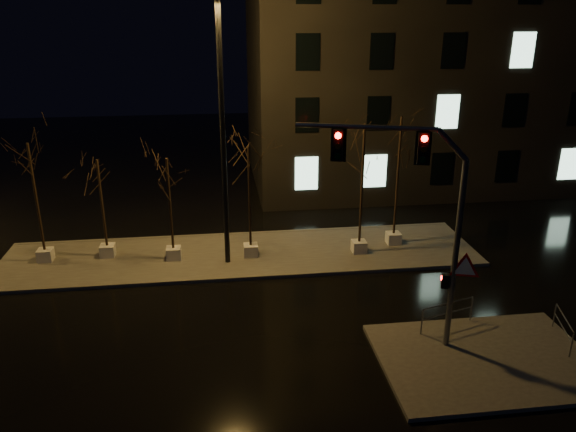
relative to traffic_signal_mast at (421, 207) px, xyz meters
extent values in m
plane|color=black|center=(-5.33, 2.21, -5.04)|extent=(90.00, 90.00, 0.00)
cube|color=#484540|center=(-5.33, 8.21, -4.97)|extent=(22.00, 5.00, 0.15)
cube|color=#484540|center=(2.17, -1.29, -4.97)|extent=(7.00, 5.00, 0.15)
cube|color=black|center=(8.67, 20.21, 2.46)|extent=(25.00, 12.00, 15.00)
cube|color=silver|center=(-14.24, 8.53, -4.62)|extent=(0.65, 0.65, 0.55)
cylinder|color=black|center=(-14.24, 8.53, -1.89)|extent=(0.11, 0.11, 4.90)
cube|color=silver|center=(-11.52, 8.67, -4.62)|extent=(0.65, 0.65, 0.55)
cylinder|color=black|center=(-11.52, 8.67, -2.32)|extent=(0.11, 0.11, 4.05)
cube|color=silver|center=(-8.47, 7.97, -4.62)|extent=(0.65, 0.65, 0.55)
cylinder|color=black|center=(-8.47, 7.97, -2.25)|extent=(0.11, 0.11, 4.18)
cube|color=silver|center=(-4.94, 7.86, -4.62)|extent=(0.65, 0.65, 0.55)
cylinder|color=black|center=(-4.94, 7.86, -2.04)|extent=(0.11, 0.11, 4.60)
cube|color=silver|center=(0.13, 7.63, -4.62)|extent=(0.65, 0.65, 0.55)
cylinder|color=black|center=(0.13, 7.63, -1.57)|extent=(0.11, 0.11, 5.54)
cube|color=silver|center=(2.05, 8.43, -4.62)|extent=(0.65, 0.65, 0.55)
cylinder|color=black|center=(2.05, 8.43, -1.51)|extent=(0.11, 0.11, 5.66)
cylinder|color=#53555B|center=(1.16, -0.35, -1.66)|extent=(0.19, 0.19, 6.47)
cylinder|color=#53555B|center=(-1.77, 0.55, 2.48)|extent=(4.17, 1.40, 0.15)
cube|color=black|center=(-0.08, 0.03, 1.89)|extent=(0.38, 0.32, 0.97)
cube|color=black|center=(-2.55, 0.78, 1.89)|extent=(0.38, 0.32, 0.97)
cube|color=black|center=(0.93, -0.28, -2.52)|extent=(0.28, 0.25, 0.48)
cone|color=red|center=(1.45, -0.50, -1.98)|extent=(1.08, 0.36, 1.12)
sphere|color=#FF0C07|center=(1.16, -0.35, 2.21)|extent=(0.19, 0.19, 0.19)
cylinder|color=black|center=(-6.03, 7.33, 0.81)|extent=(0.23, 0.23, 11.41)
cylinder|color=#53555B|center=(0.54, 0.37, -4.44)|extent=(0.05, 0.05, 0.91)
cylinder|color=#53555B|center=(2.66, 1.04, -4.44)|extent=(0.05, 0.05, 0.91)
cylinder|color=#53555B|center=(1.60, 0.71, -3.93)|extent=(2.14, 0.71, 0.04)
cylinder|color=#53555B|center=(1.60, 0.71, -4.33)|extent=(2.14, 0.71, 0.04)
cylinder|color=#53555B|center=(4.90, -1.59, -4.46)|extent=(0.05, 0.05, 0.86)
cylinder|color=#53555B|center=(5.44, 0.25, -4.46)|extent=(0.05, 0.05, 0.86)
cylinder|color=#53555B|center=(5.17, -0.67, -3.98)|extent=(0.57, 1.85, 0.04)
cylinder|color=#53555B|center=(5.17, -0.67, -4.36)|extent=(0.57, 1.85, 0.04)
camera|label=1|loc=(-6.31, -15.98, 5.83)|focal=35.00mm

